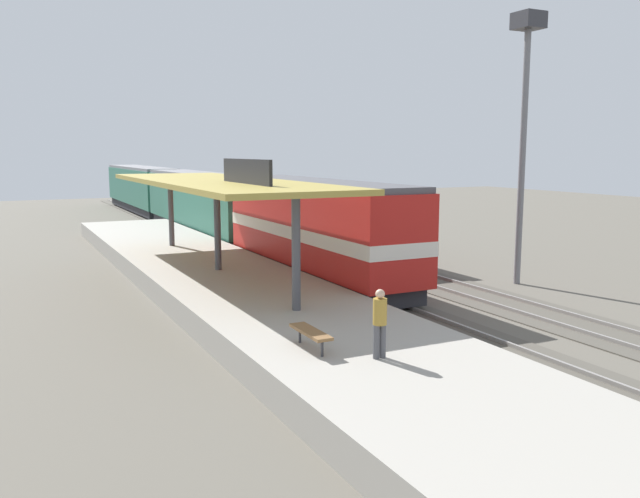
# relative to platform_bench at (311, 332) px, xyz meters

# --- Properties ---
(ground_plane) EXTENTS (120.00, 120.00, 0.00)m
(ground_plane) POSITION_rel_platform_bench_xyz_m (8.00, 11.94, -1.34)
(ground_plane) COLOR #5B564C
(track_near) EXTENTS (3.20, 110.00, 0.16)m
(track_near) POSITION_rel_platform_bench_xyz_m (6.00, 11.94, -1.31)
(track_near) COLOR #4E4941
(track_near) RESTS_ON ground
(track_far) EXTENTS (3.20, 110.00, 0.16)m
(track_far) POSITION_rel_platform_bench_xyz_m (10.60, 11.94, -1.31)
(track_far) COLOR #4E4941
(track_far) RESTS_ON ground
(platform) EXTENTS (6.00, 44.00, 0.90)m
(platform) POSITION_rel_platform_bench_xyz_m (1.40, 11.94, -0.89)
(platform) COLOR #9E998E
(platform) RESTS_ON ground
(station_canopy) EXTENTS (5.20, 18.00, 4.70)m
(station_canopy) POSITION_rel_platform_bench_xyz_m (1.40, 11.85, 3.19)
(station_canopy) COLOR #47474C
(station_canopy) RESTS_ON platform
(platform_bench) EXTENTS (0.44, 1.70, 0.50)m
(platform_bench) POSITION_rel_platform_bench_xyz_m (0.00, 0.00, 0.00)
(platform_bench) COLOR #333338
(platform_bench) RESTS_ON platform
(locomotive) EXTENTS (2.93, 14.43, 4.44)m
(locomotive) POSITION_rel_platform_bench_xyz_m (6.00, 11.91, 1.07)
(locomotive) COLOR #28282D
(locomotive) RESTS_ON track_near
(passenger_carriage_front) EXTENTS (2.90, 20.00, 4.24)m
(passenger_carriage_front) POSITION_rel_platform_bench_xyz_m (6.00, 29.91, 0.97)
(passenger_carriage_front) COLOR #28282D
(passenger_carriage_front) RESTS_ON track_near
(passenger_carriage_rear) EXTENTS (2.90, 20.00, 4.24)m
(passenger_carriage_rear) POSITION_rel_platform_bench_xyz_m (6.00, 50.71, 0.97)
(passenger_carriage_rear) COLOR #28282D
(passenger_carriage_rear) RESTS_ON track_near
(freight_car) EXTENTS (2.80, 12.00, 3.54)m
(freight_car) POSITION_rel_platform_bench_xyz_m (10.60, 18.34, 0.63)
(freight_car) COLOR #28282D
(freight_car) RESTS_ON track_far
(light_mast) EXTENTS (1.10, 1.10, 11.70)m
(light_mast) POSITION_rel_platform_bench_xyz_m (13.80, 7.32, 7.05)
(light_mast) COLOR slate
(light_mast) RESTS_ON ground
(person_waiting) EXTENTS (0.34, 0.34, 1.71)m
(person_waiting) POSITION_rel_platform_bench_xyz_m (1.19, -1.38, 0.51)
(person_waiting) COLOR #4C4C51
(person_waiting) RESTS_ON platform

